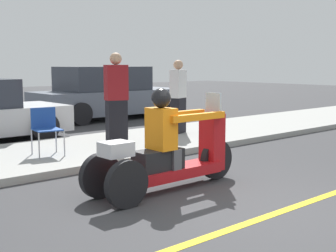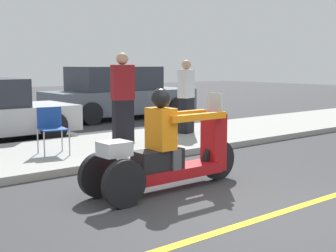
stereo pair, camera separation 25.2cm
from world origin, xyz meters
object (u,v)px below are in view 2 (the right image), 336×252
Objects in this scene: motorcycle_trike at (168,154)px; spectator_end_of_line at (123,100)px; spectator_far_back at (186,98)px; parked_car_lot_far at (119,94)px; folding_chair_curbside at (51,125)px.

spectator_end_of_line is at bearing 67.28° from motorcycle_trike.
spectator_far_back is at bearing 45.73° from motorcycle_trike.
spectator_end_of_line is at bearing -171.50° from spectator_far_back.
motorcycle_trike is at bearing -134.27° from spectator_far_back.
motorcycle_trike is 1.46× the size of spectator_far_back.
spectator_end_of_line is at bearing -122.15° from parked_car_lot_far.
folding_chair_curbside is at bearing 96.76° from motorcycle_trike.
parked_car_lot_far reaches higher than motorcycle_trike.
spectator_end_of_line is 0.37× the size of parked_car_lot_far.
motorcycle_trike is at bearing -118.64° from parked_car_lot_far.
folding_chair_curbside is at bearing -176.71° from spectator_end_of_line.
motorcycle_trike is 3.24m from spectator_end_of_line.
spectator_far_back is (3.16, 3.24, 0.43)m from motorcycle_trike.
motorcycle_trike is 1.35× the size of spectator_end_of_line.
motorcycle_trike is 8.57m from parked_car_lot_far.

